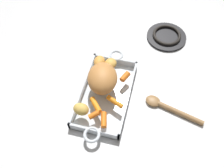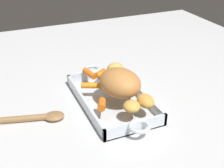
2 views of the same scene
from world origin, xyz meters
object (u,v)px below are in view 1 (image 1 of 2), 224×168
(baby_carrot_northeast, at_px, (96,105))
(baby_carrot_center_left, at_px, (115,102))
(potato_halved, at_px, (111,63))
(pork_roast, at_px, (102,78))
(baby_carrot_long, at_px, (125,77))
(stove_burner_rear, at_px, (167,36))
(potato_golden_large, at_px, (99,62))
(baby_carrot_short, at_px, (104,120))
(potato_corner, at_px, (81,109))
(baby_carrot_northwest, at_px, (94,115))
(serving_spoon, at_px, (168,108))
(roasting_dish, at_px, (106,94))

(baby_carrot_northeast, xyz_separation_m, baby_carrot_center_left, (-0.03, 0.07, -0.00))
(potato_halved, bearing_deg, pork_roast, -4.70)
(baby_carrot_long, xyz_separation_m, stove_burner_rear, (-0.32, 0.14, -0.04))
(potato_golden_large, bearing_deg, baby_carrot_northeast, 11.43)
(baby_carrot_short, height_order, baby_carrot_long, baby_carrot_long)
(baby_carrot_northeast, bearing_deg, stove_burner_rear, 154.83)
(potato_corner, xyz_separation_m, potato_golden_large, (-0.23, 0.01, -0.00))
(baby_carrot_northwest, relative_size, potato_golden_large, 0.68)
(baby_carrot_long, height_order, potato_golden_large, potato_golden_large)
(serving_spoon, bearing_deg, potato_corner, 34.37)
(stove_burner_rear, bearing_deg, potato_corner, -27.80)
(potato_halved, bearing_deg, stove_burner_rear, 141.30)
(potato_corner, bearing_deg, serving_spoon, 109.76)
(baby_carrot_center_left, distance_m, serving_spoon, 0.21)
(potato_halved, height_order, serving_spoon, potato_halved)
(pork_roast, relative_size, potato_golden_large, 2.32)
(baby_carrot_northeast, relative_size, potato_golden_large, 1.12)
(baby_carrot_northwest, bearing_deg, serving_spoon, 114.23)
(baby_carrot_northeast, relative_size, stove_burner_rear, 0.37)
(roasting_dish, distance_m, potato_golden_large, 0.14)
(baby_carrot_center_left, distance_m, potato_halved, 0.18)
(baby_carrot_center_left, height_order, potato_golden_large, potato_golden_large)
(roasting_dish, distance_m, baby_carrot_short, 0.14)
(baby_carrot_center_left, relative_size, potato_halved, 1.35)
(pork_roast, bearing_deg, baby_carrot_long, 121.69)
(potato_golden_large, xyz_separation_m, stove_burner_rear, (-0.27, 0.26, -0.05))
(baby_carrot_center_left, height_order, baby_carrot_northwest, baby_carrot_northwest)
(baby_carrot_short, relative_size, potato_corner, 0.98)
(baby_carrot_long, relative_size, potato_halved, 0.85)
(pork_roast, bearing_deg, baby_carrot_short, 16.55)
(baby_carrot_northeast, bearing_deg, roasting_dish, 167.99)
(roasting_dish, xyz_separation_m, baby_carrot_short, (0.13, 0.03, 0.04))
(baby_carrot_northwest, bearing_deg, potato_halved, 179.44)
(baby_carrot_short, relative_size, serving_spoon, 0.25)
(baby_carrot_northwest, height_order, serving_spoon, baby_carrot_northwest)
(potato_halved, relative_size, potato_corner, 0.86)
(potato_halved, relative_size, stove_burner_rear, 0.27)
(roasting_dish, height_order, potato_halved, potato_halved)
(baby_carrot_northeast, relative_size, baby_carrot_northwest, 1.66)
(baby_carrot_center_left, xyz_separation_m, potato_golden_large, (-0.17, -0.11, 0.01))
(baby_carrot_long, bearing_deg, stove_burner_rear, 156.05)
(baby_carrot_short, xyz_separation_m, potato_corner, (-0.02, -0.09, 0.01))
(pork_roast, distance_m, baby_carrot_center_left, 0.10)
(potato_corner, distance_m, serving_spoon, 0.34)
(baby_carrot_long, relative_size, potato_golden_large, 0.71)
(baby_carrot_center_left, xyz_separation_m, baby_carrot_long, (-0.12, 0.01, 0.00))
(roasting_dish, relative_size, baby_carrot_long, 10.12)
(potato_golden_large, bearing_deg, stove_burner_rear, 136.22)
(baby_carrot_northeast, height_order, baby_carrot_northwest, baby_carrot_northeast)
(roasting_dish, height_order, baby_carrot_center_left, baby_carrot_center_left)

